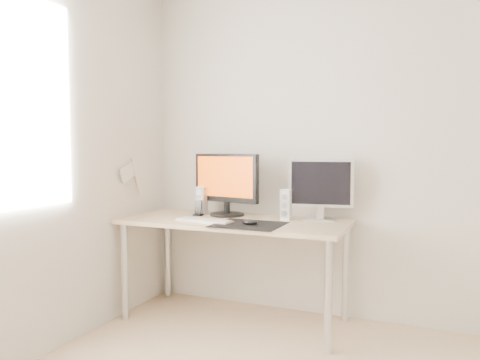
% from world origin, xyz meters
% --- Properties ---
extents(wall_back, '(3.50, 0.00, 3.50)m').
position_xyz_m(wall_back, '(0.00, 1.75, 1.25)').
color(wall_back, silver).
rests_on(wall_back, ground).
extents(mousepad, '(0.45, 0.40, 0.00)m').
position_xyz_m(mousepad, '(-0.76, 1.21, 0.73)').
color(mousepad, black).
rests_on(mousepad, desk).
extents(mouse, '(0.11, 0.06, 0.04)m').
position_xyz_m(mouse, '(-0.74, 1.18, 0.75)').
color(mouse, black).
rests_on(mouse, mousepad).
extents(desk, '(1.60, 0.70, 0.73)m').
position_xyz_m(desk, '(-0.93, 1.38, 0.65)').
color(desk, '#D1B587').
rests_on(desk, ground).
extents(main_monitor, '(0.55, 0.31, 0.47)m').
position_xyz_m(main_monitor, '(-1.06, 1.53, 0.98)').
color(main_monitor, black).
rests_on(main_monitor, desk).
extents(second_monitor, '(0.45, 0.19, 0.43)m').
position_xyz_m(second_monitor, '(-0.36, 1.59, 0.97)').
color(second_monitor, silver).
rests_on(second_monitor, desk).
extents(speaker_left, '(0.07, 0.08, 0.22)m').
position_xyz_m(speaker_left, '(-1.26, 1.52, 0.84)').
color(speaker_left, white).
rests_on(speaker_left, desk).
extents(speaker_right, '(0.07, 0.08, 0.22)m').
position_xyz_m(speaker_right, '(-0.59, 1.52, 0.84)').
color(speaker_right, white).
rests_on(speaker_right, desk).
extents(keyboard, '(0.43, 0.16, 0.02)m').
position_xyz_m(keyboard, '(-1.09, 1.22, 0.74)').
color(keyboard, silver).
rests_on(keyboard, desk).
extents(phone_dock, '(0.07, 0.06, 0.12)m').
position_xyz_m(phone_dock, '(-1.26, 1.45, 0.77)').
color(phone_dock, black).
rests_on(phone_dock, desk).
extents(pennant, '(0.01, 0.23, 0.29)m').
position_xyz_m(pennant, '(-1.72, 1.24, 1.05)').
color(pennant, '#A57F54').
rests_on(pennant, wall_left).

